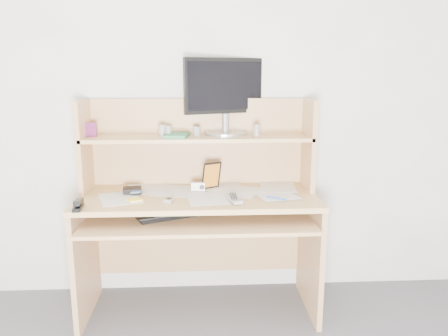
{
  "coord_description": "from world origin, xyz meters",
  "views": [
    {
      "loc": [
        0.02,
        -1.02,
        1.45
      ],
      "look_at": [
        0.15,
        1.43,
        0.92
      ],
      "focal_mm": 35.0,
      "sensor_mm": 36.0,
      "label": 1
    }
  ],
  "objects_px": {
    "keyboard": "(173,214)",
    "tv_remote": "(233,198)",
    "monitor": "(225,94)",
    "game_case": "(211,175)",
    "desk": "(199,200)"
  },
  "relations": [
    {
      "from": "keyboard",
      "to": "game_case",
      "type": "xyz_separation_m",
      "value": [
        0.23,
        0.2,
        0.18
      ]
    },
    {
      "from": "desk",
      "to": "keyboard",
      "type": "xyz_separation_m",
      "value": [
        -0.15,
        -0.16,
        -0.03
      ]
    },
    {
      "from": "monitor",
      "to": "keyboard",
      "type": "bearing_deg",
      "value": -157.3
    },
    {
      "from": "desk",
      "to": "game_case",
      "type": "relative_size",
      "value": 8.3
    },
    {
      "from": "keyboard",
      "to": "monitor",
      "type": "distance_m",
      "value": 0.8
    },
    {
      "from": "desk",
      "to": "tv_remote",
      "type": "distance_m",
      "value": 0.3
    },
    {
      "from": "desk",
      "to": "keyboard",
      "type": "bearing_deg",
      "value": -131.75
    },
    {
      "from": "keyboard",
      "to": "tv_remote",
      "type": "height_order",
      "value": "tv_remote"
    },
    {
      "from": "tv_remote",
      "to": "game_case",
      "type": "xyz_separation_m",
      "value": [
        -0.12,
        0.26,
        0.08
      ]
    },
    {
      "from": "keyboard",
      "to": "monitor",
      "type": "bearing_deg",
      "value": 21.38
    },
    {
      "from": "tv_remote",
      "to": "monitor",
      "type": "height_order",
      "value": "monitor"
    },
    {
      "from": "keyboard",
      "to": "game_case",
      "type": "distance_m",
      "value": 0.35
    },
    {
      "from": "game_case",
      "to": "monitor",
      "type": "xyz_separation_m",
      "value": [
        0.09,
        0.12,
        0.49
      ]
    },
    {
      "from": "desk",
      "to": "tv_remote",
      "type": "xyz_separation_m",
      "value": [
        0.2,
        -0.22,
        0.07
      ]
    },
    {
      "from": "desk",
      "to": "game_case",
      "type": "xyz_separation_m",
      "value": [
        0.08,
        0.04,
        0.15
      ]
    }
  ]
}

